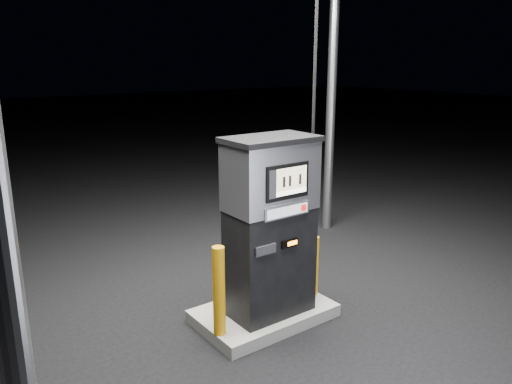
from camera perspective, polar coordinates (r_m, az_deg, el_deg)
ground at (r=6.23m, az=0.89°, el=-14.28°), size 80.00×80.00×0.00m
pump_island at (r=6.20m, az=0.89°, el=-13.68°), size 1.60×1.00×0.15m
fuel_dispenser at (r=5.67m, az=1.67°, el=-3.83°), size 1.14×0.63×4.32m
bollard_left at (r=5.43m, az=-4.26°, el=-11.24°), size 0.16×0.16×1.01m
bollard_right at (r=6.38m, az=6.68°, el=-8.34°), size 0.13×0.13×0.77m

